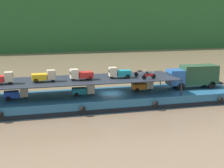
{
  "coord_description": "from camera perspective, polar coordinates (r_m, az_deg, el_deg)",
  "views": [
    {
      "loc": [
        -10.09,
        -38.64,
        11.18
      ],
      "look_at": [
        0.06,
        0.0,
        2.7
      ],
      "focal_mm": 52.01,
      "sensor_mm": 36.0,
      "label": 1
    }
  ],
  "objects": [
    {
      "name": "ground_plane",
      "position": [
        41.47,
        -0.08,
        -3.66
      ],
      "size": [
        400.0,
        400.0,
        0.0
      ],
      "primitive_type": "plane",
      "color": "#7F664C"
    },
    {
      "name": "cargo_barge",
      "position": [
        41.26,
        -0.07,
        -2.66
      ],
      "size": [
        33.0,
        7.94,
        1.5
      ],
      "color": "#23567A",
      "rests_on": "ground"
    },
    {
      "name": "covered_lorry",
      "position": [
        45.16,
        14.14,
        1.43
      ],
      "size": [
        7.92,
        2.54,
        3.1
      ],
      "color": "#285BA3",
      "rests_on": "cargo_barge"
    },
    {
      "name": "cargo_rack",
      "position": [
        39.91,
        -5.37,
        0.74
      ],
      "size": [
        23.8,
        6.59,
        2.0
      ],
      "color": "#232833",
      "rests_on": "cargo_barge"
    },
    {
      "name": "mini_truck_lower_stern",
      "position": [
        39.7,
        -16.44,
        -1.6
      ],
      "size": [
        2.79,
        1.29,
        1.38
      ],
      "color": "#1E47B7",
      "rests_on": "cargo_barge"
    },
    {
      "name": "mini_truck_lower_aft",
      "position": [
        39.92,
        -5.0,
        -1.08
      ],
      "size": [
        2.78,
        1.26,
        1.38
      ],
      "color": "teal",
      "rests_on": "cargo_barge"
    },
    {
      "name": "mini_truck_lower_mid",
      "position": [
        42.56,
        5.42,
        -0.26
      ],
      "size": [
        2.75,
        1.21,
        1.38
      ],
      "color": "orange",
      "rests_on": "cargo_barge"
    },
    {
      "name": "mini_truck_upper_stern",
      "position": [
        38.83,
        -18.91,
        0.96
      ],
      "size": [
        2.75,
        1.22,
        1.38
      ],
      "color": "red",
      "rests_on": "cargo_rack"
    },
    {
      "name": "mini_truck_upper_mid",
      "position": [
        38.85,
        -11.87,
        1.36
      ],
      "size": [
        2.75,
        1.22,
        1.38
      ],
      "color": "gold",
      "rests_on": "cargo_rack"
    },
    {
      "name": "mini_truck_upper_fore",
      "position": [
        39.26,
        -5.47,
        1.67
      ],
      "size": [
        2.79,
        1.28,
        1.38
      ],
      "color": "red",
      "rests_on": "cargo_rack"
    },
    {
      "name": "mini_truck_upper_bow",
      "position": [
        40.36,
        1.3,
        2.01
      ],
      "size": [
        2.79,
        1.29,
        1.38
      ],
      "color": "teal",
      "rests_on": "cargo_rack"
    },
    {
      "name": "motorcycle_upper_port",
      "position": [
        40.01,
        6.49,
        1.47
      ],
      "size": [
        1.9,
        0.55,
        0.87
      ],
      "color": "black",
      "rests_on": "cargo_rack"
    },
    {
      "name": "motorcycle_upper_centre",
      "position": [
        41.74,
        5.15,
        1.94
      ],
      "size": [
        1.9,
        0.55,
        0.87
      ],
      "color": "black",
      "rests_on": "cargo_rack"
    }
  ]
}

